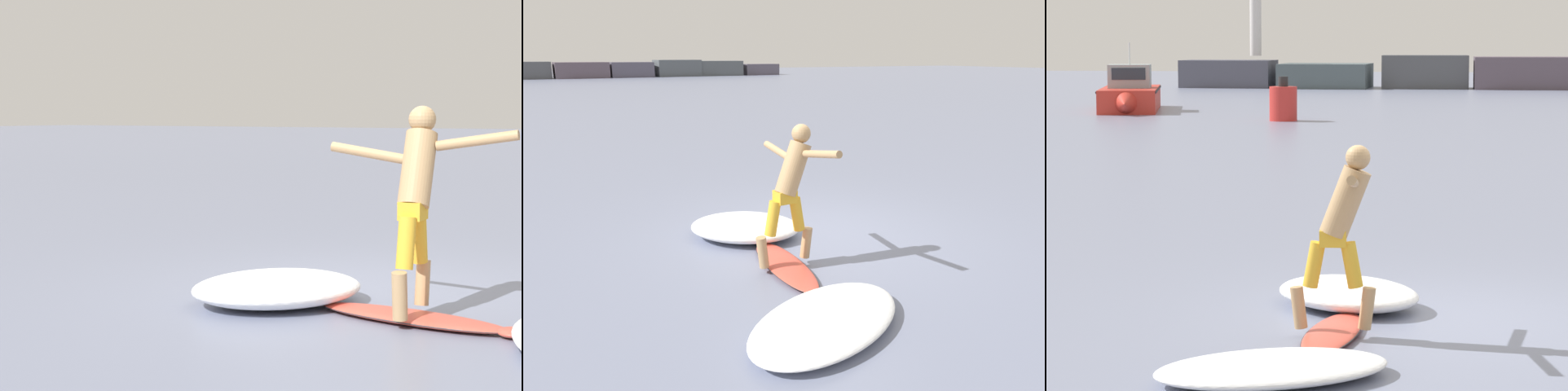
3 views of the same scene
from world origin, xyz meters
The scene contains 4 objects.
ground_plane centered at (0.00, 0.00, 0.00)m, with size 200.00×200.00×0.00m, color gray.
surfboard centered at (-1.07, -1.00, 0.04)m, with size 0.66×1.97×0.22m.
surfer centered at (-0.96, -0.96, 1.17)m, with size 0.86×1.71×1.82m.
wave_foam_at_tail centered at (-1.05, 0.40, 0.16)m, with size 2.12×2.01×0.31m.
Camera 1 is at (-8.18, -3.75, 1.83)m, focal length 60.00 mm.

